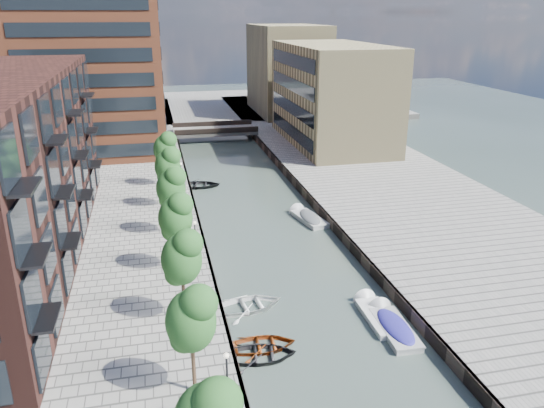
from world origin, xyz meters
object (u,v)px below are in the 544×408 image
object	(u,v)px
tree_5	(167,164)
motorboat_2	(375,314)
tree_4	(171,186)
motorboat_4	(307,218)
tree_2	(181,256)
tree_3	(175,215)
sloop_1	(260,358)
sloop_4	(199,187)
motorboat_3	(392,326)
tree_6	(165,147)
sloop_3	(249,308)
car	(288,132)
sloop_2	(263,348)
bridge	(215,130)
tree_1	(191,317)

from	to	relation	value
tree_5	motorboat_2	bearing A→B (deg)	-60.23
tree_4	motorboat_4	xyz separation A→B (m)	(13.02, 2.87, -5.10)
tree_2	tree_3	world-z (taller)	same
sloop_1	motorboat_4	bearing A→B (deg)	-16.42
tree_2	sloop_4	size ratio (longest dim) A/B	1.19
tree_3	motorboat_3	world-z (taller)	tree_3
tree_6	sloop_3	world-z (taller)	tree_6
tree_2	tree_5	world-z (taller)	same
car	sloop_1	bearing A→B (deg)	-109.71
sloop_2	tree_3	bearing A→B (deg)	25.75
sloop_4	car	xyz separation A→B (m)	(15.77, 19.48, 1.62)
bridge	motorboat_3	xyz separation A→B (m)	(4.47, -56.62, -1.18)
bridge	motorboat_3	distance (m)	56.81
tree_5	motorboat_4	distance (m)	14.58
motorboat_4	sloop_2	bearing A→B (deg)	-113.57
tree_4	motorboat_2	bearing A→B (deg)	-49.94
sloop_1	car	world-z (taller)	car
tree_4	tree_2	bearing A→B (deg)	-90.00
sloop_4	motorboat_2	distance (m)	31.74
car	sloop_3	bearing A→B (deg)	-111.12
tree_2	sloop_1	size ratio (longest dim) A/B	1.36
tree_1	tree_6	size ratio (longest dim) A/B	1.00
tree_3	sloop_4	xyz separation A→B (m)	(3.57, 22.55, -5.31)
bridge	motorboat_2	xyz separation A→B (m)	(4.03, -54.90, -1.29)
tree_3	sloop_4	distance (m)	23.44
tree_3	tree_4	bearing A→B (deg)	90.00
tree_5	tree_6	size ratio (longest dim) A/B	1.00
bridge	sloop_2	distance (m)	57.01
sloop_2	motorboat_4	size ratio (longest dim) A/B	0.75
sloop_4	motorboat_2	size ratio (longest dim) A/B	1.00
sloop_3	sloop_2	bearing A→B (deg)	172.28
motorboat_2	sloop_2	bearing A→B (deg)	-166.51
sloop_3	tree_5	bearing A→B (deg)	5.14
tree_1	sloop_4	size ratio (longest dim) A/B	1.19
tree_3	sloop_4	bearing A→B (deg)	81.00
tree_1	car	distance (m)	59.39
bridge	tree_1	distance (m)	61.71
sloop_1	sloop_3	bearing A→B (deg)	3.39
sloop_1	motorboat_3	xyz separation A→B (m)	(8.92, 1.17, 0.21)
car	tree_2	bearing A→B (deg)	-115.10
tree_4	car	world-z (taller)	tree_4
tree_2	tree_6	bearing A→B (deg)	90.00
tree_2	sloop_1	distance (m)	7.68
sloop_2	tree_1	bearing A→B (deg)	134.82
sloop_2	sloop_4	bearing A→B (deg)	3.09
tree_6	sloop_4	size ratio (longest dim) A/B	1.19
tree_2	motorboat_2	size ratio (longest dim) A/B	1.19
sloop_1	sloop_2	world-z (taller)	sloop_1
bridge	tree_6	size ratio (longest dim) A/B	2.18
tree_1	tree_4	distance (m)	21.00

